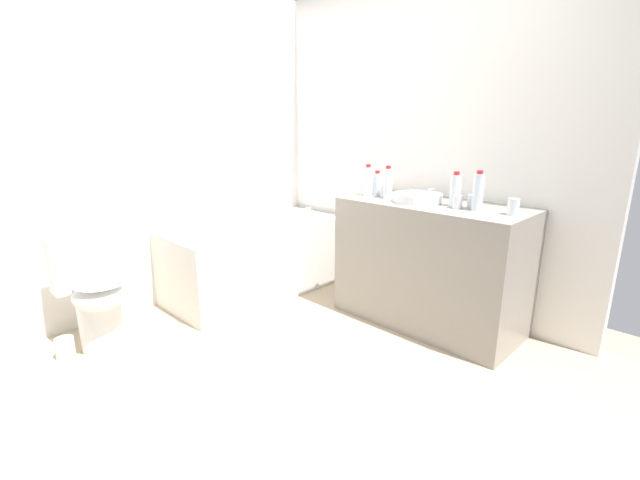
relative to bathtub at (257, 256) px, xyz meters
The scene contains 18 objects.
ground_plane 1.19m from the bathtub, 125.81° to the right, with size 3.96×3.96×0.00m, color tan.
wall_back_tiled 1.21m from the bathtub, 149.48° to the left, with size 3.36×0.10×2.49m, color white.
wall_right_mirror 1.57m from the bathtub, 47.36° to the right, with size 0.10×2.96×2.49m, color white.
bathtub is the anchor object (origin of this frame).
toilet 1.31m from the bathtub, behind, with size 0.40×0.47×0.74m.
vanity_counter 1.46m from the bathtub, 69.72° to the right, with size 0.61×1.28×0.88m, color gray.
sink_basin 1.47m from the bathtub, 69.90° to the right, with size 0.34×0.34×0.06m, color white.
sink_faucet 1.54m from the bathtub, 62.33° to the right, with size 0.10×0.15×0.07m.
water_bottle_0 1.73m from the bathtub, 71.95° to the right, with size 0.07×0.07×0.23m.
water_bottle_1 1.30m from the bathtub, 66.94° to the right, with size 0.06×0.06×0.24m.
water_bottle_2 1.88m from the bathtub, 74.96° to the right, with size 0.07×0.07×0.25m.
water_bottle_3 1.16m from the bathtub, 62.23° to the right, with size 0.06×0.06×0.23m.
water_bottle_4 1.20m from the bathtub, 59.83° to the right, with size 0.06×0.06×0.19m.
drinking_glass_0 2.06m from the bathtub, 75.71° to the right, with size 0.07×0.07×0.10m, color white.
drinking_glass_1 1.74m from the bathtub, 74.50° to the right, with size 0.06×0.06×0.08m, color white.
drinking_glass_2 1.23m from the bathtub, 62.82° to the right, with size 0.07×0.07×0.09m, color white.
drinking_glass_3 1.82m from the bathtub, 72.59° to the right, with size 0.06×0.06×0.09m, color white.
toilet_paper_roll 1.55m from the bathtub, behind, with size 0.11×0.11×0.13m, color white.
Camera 1 is at (-1.45, -1.92, 1.41)m, focal length 24.19 mm.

